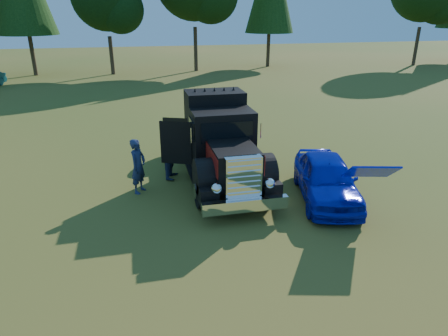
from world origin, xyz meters
TOP-DOWN VIEW (x-y plane):
  - ground at (0.00, 0.00)m, footprint 120.00×120.00m
  - diamond_t_truck at (0.45, 2.85)m, footprint 3.31×7.16m
  - hotrod_coupe at (3.40, 0.44)m, footprint 2.62×4.47m
  - spectator_near at (-2.40, 2.31)m, footprint 0.73×0.80m
  - spectator_far at (-1.14, 3.33)m, footprint 1.01×1.13m

SIDE VIEW (x-z plane):
  - ground at x=0.00m, z-range 0.00..0.00m
  - hotrod_coupe at x=3.40m, z-range -0.23..1.65m
  - spectator_near at x=-2.40m, z-range 0.00..1.84m
  - spectator_far at x=-1.14m, z-range 0.00..1.91m
  - diamond_t_truck at x=0.45m, z-range -0.22..2.78m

